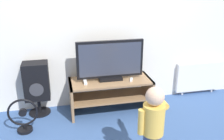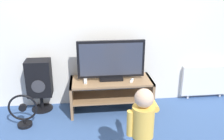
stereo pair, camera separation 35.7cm
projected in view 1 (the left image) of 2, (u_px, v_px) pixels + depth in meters
ground_plane at (114, 118)px, 3.68m from camera, size 16.00×16.00×0.00m
wall_back at (106, 23)px, 3.77m from camera, size 10.00×0.06×2.60m
tv_stand at (111, 90)px, 3.79m from camera, size 1.23×0.51×0.51m
television at (110, 61)px, 3.65m from camera, size 0.99×0.20×0.60m
game_console at (85, 82)px, 3.61m from camera, size 0.04×0.16×0.04m
remote_primary at (131, 80)px, 3.71m from camera, size 0.08×0.13×0.03m
child at (153, 119)px, 2.64m from camera, size 0.35×0.51×0.91m
speaker_tower at (37, 82)px, 3.65m from camera, size 0.36×0.32×0.81m
floor_fan at (23, 117)px, 3.30m from camera, size 0.39×0.20×0.48m
radiator at (198, 77)px, 4.38m from camera, size 0.83×0.08×0.58m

